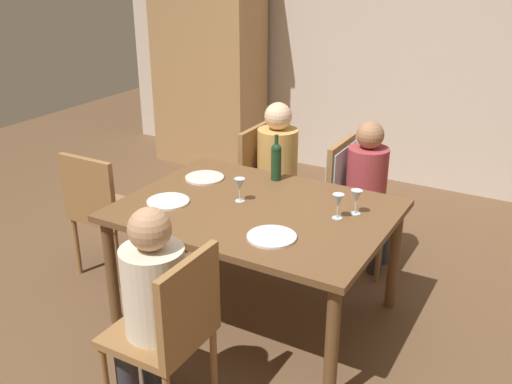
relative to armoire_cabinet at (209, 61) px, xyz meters
name	(u,v)px	position (x,y,z in m)	size (l,w,h in m)	color
ground_plane	(256,313)	(1.89, -2.33, -1.10)	(10.00, 10.00, 0.00)	brown
rear_room_partition	(401,44)	(1.89, 0.45, 0.25)	(6.40, 0.12, 2.70)	beige
armoire_cabinet	(209,61)	(0.00, 0.00, 0.00)	(1.18, 0.62, 2.18)	#A87F51
dining_table	(256,219)	(1.89, -2.33, -0.43)	(1.58, 1.17, 0.75)	brown
chair_far_left	(267,177)	(1.45, -1.37, -0.56)	(0.44, 0.44, 0.92)	olive
chair_near	(172,326)	(1.98, -3.30, -0.56)	(0.44, 0.44, 0.92)	olive
chair_far_right	(350,186)	(2.13, -1.37, -0.50)	(0.46, 0.44, 0.92)	olive
chair_left_end	(102,206)	(0.72, -2.42, -0.56)	(0.44, 0.44, 0.92)	olive
person_woman_host	(280,165)	(1.56, -1.37, -0.44)	(0.35, 0.31, 1.14)	#33333D
person_man_bearded	(151,298)	(1.87, -3.30, -0.45)	(0.35, 0.30, 1.12)	#33333D
person_man_guest	(370,184)	(2.27, -1.37, -0.46)	(0.33, 0.29, 1.09)	#33333D
wine_bottle_tall_green	(276,160)	(1.79, -1.87, -0.21)	(0.07, 0.07, 0.31)	#19381E
wine_glass_near_left	(240,185)	(1.76, -2.30, -0.24)	(0.07, 0.07, 0.15)	silver
wine_glass_centre	(338,201)	(2.37, -2.23, -0.24)	(0.07, 0.07, 0.15)	silver
wine_glass_near_right	(356,197)	(2.44, -2.13, -0.24)	(0.07, 0.07, 0.15)	silver
dinner_plate_host	(168,201)	(1.39, -2.53, -0.34)	(0.26, 0.26, 0.01)	white
dinner_plate_guest_left	(205,178)	(1.36, -2.09, -0.34)	(0.26, 0.26, 0.01)	silver
dinner_plate_guest_right	(272,237)	(2.16, -2.64, -0.34)	(0.27, 0.27, 0.01)	white
handbag	(148,236)	(0.72, -1.98, -0.99)	(0.28, 0.12, 0.22)	brown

